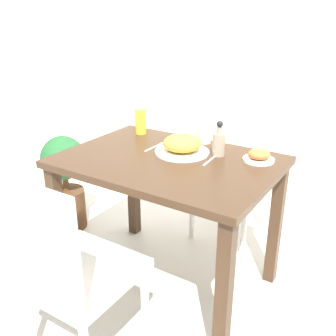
% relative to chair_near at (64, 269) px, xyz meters
% --- Properties ---
extents(ground_plane, '(16.00, 16.00, 0.00)m').
position_rel_chair_near_xyz_m(ground_plane, '(0.01, 0.71, -0.53)').
color(ground_plane, silver).
extents(wall_back, '(8.00, 0.05, 2.60)m').
position_rel_chair_near_xyz_m(wall_back, '(0.01, 2.00, 0.77)').
color(wall_back, beige).
rests_on(wall_back, ground_plane).
extents(dining_table, '(1.06, 0.75, 0.74)m').
position_rel_chair_near_xyz_m(dining_table, '(0.01, 0.71, 0.10)').
color(dining_table, '#3D2819').
rests_on(dining_table, ground_plane).
extents(chair_near, '(0.42, 0.42, 0.92)m').
position_rel_chair_near_xyz_m(chair_near, '(0.00, 0.00, 0.00)').
color(chair_near, silver).
rests_on(chair_near, ground_plane).
extents(chair_far, '(0.42, 0.42, 0.92)m').
position_rel_chair_near_xyz_m(chair_far, '(0.08, 1.44, 0.00)').
color(chair_far, silver).
rests_on(chair_far, ground_plane).
extents(food_plate, '(0.28, 0.28, 0.10)m').
position_rel_chair_near_xyz_m(food_plate, '(0.03, 0.82, 0.26)').
color(food_plate, white).
rests_on(food_plate, dining_table).
extents(side_plate, '(0.15, 0.15, 0.06)m').
position_rel_chair_near_xyz_m(side_plate, '(0.40, 0.93, 0.24)').
color(side_plate, white).
rests_on(side_plate, dining_table).
extents(drink_cup, '(0.07, 0.07, 0.08)m').
position_rel_chair_near_xyz_m(drink_cup, '(0.04, 1.03, 0.26)').
color(drink_cup, silver).
rests_on(drink_cup, dining_table).
extents(juice_glass, '(0.07, 0.07, 0.15)m').
position_rel_chair_near_xyz_m(juice_glass, '(-0.35, 0.98, 0.29)').
color(juice_glass, gold).
rests_on(juice_glass, dining_table).
extents(sauce_bottle, '(0.06, 0.06, 0.18)m').
position_rel_chair_near_xyz_m(sauce_bottle, '(0.20, 0.89, 0.28)').
color(sauce_bottle, gray).
rests_on(sauce_bottle, dining_table).
extents(fork_utensil, '(0.01, 0.18, 0.00)m').
position_rel_chair_near_xyz_m(fork_utensil, '(-0.14, 0.82, 0.22)').
color(fork_utensil, silver).
rests_on(fork_utensil, dining_table).
extents(spoon_utensil, '(0.02, 0.20, 0.00)m').
position_rel_chair_near_xyz_m(spoon_utensil, '(0.20, 0.82, 0.22)').
color(spoon_utensil, silver).
rests_on(spoon_utensil, dining_table).
extents(potted_plant_left, '(0.29, 0.29, 0.66)m').
position_rel_chair_near_xyz_m(potted_plant_left, '(-0.90, 0.85, -0.15)').
color(potted_plant_left, '#51331E').
rests_on(potted_plant_left, ground_plane).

